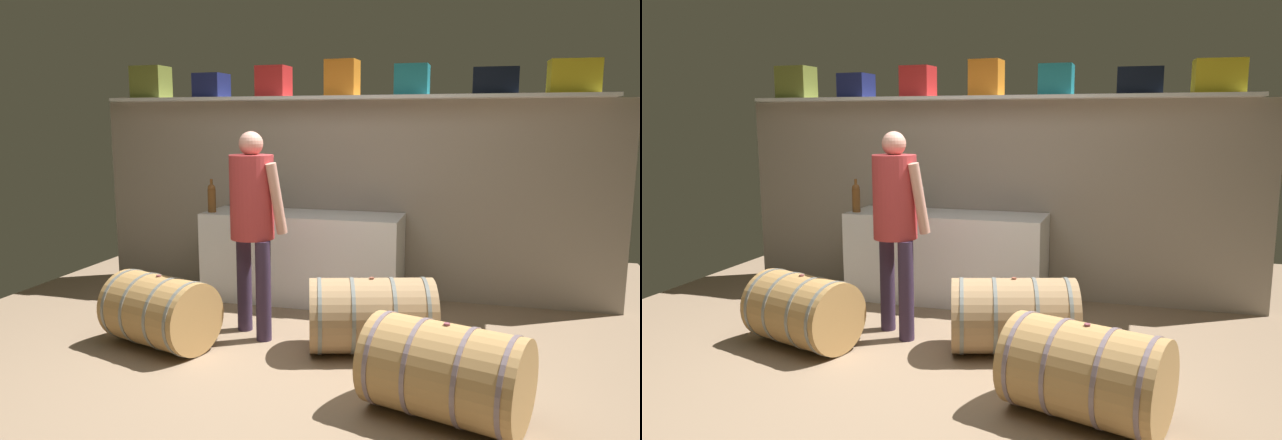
{
  "view_description": "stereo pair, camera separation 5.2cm",
  "coord_description": "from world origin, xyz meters",
  "views": [
    {
      "loc": [
        1.33,
        -3.43,
        1.71
      ],
      "look_at": [
        0.24,
        0.51,
        1.04
      ],
      "focal_mm": 33.18,
      "sensor_mm": 36.0,
      "label": 1
    },
    {
      "loc": [
        1.38,
        -3.42,
        1.71
      ],
      "look_at": [
        0.24,
        0.51,
        1.04
      ],
      "focal_mm": 33.18,
      "sensor_mm": 36.0,
      "label": 2
    }
  ],
  "objects": [
    {
      "name": "wine_glass",
      "position": [
        -0.53,
        1.7,
        0.95
      ],
      "size": [
        0.07,
        0.07,
        0.14
      ],
      "color": "white",
      "rests_on": "work_cabinet"
    },
    {
      "name": "toolcase_orange",
      "position": [
        0.01,
        2.11,
        2.12
      ],
      "size": [
        0.3,
        0.26,
        0.33
      ],
      "primitive_type": "cube",
      "rotation": [
        0.0,
        0.0,
        -0.06
      ],
      "color": "orange",
      "rests_on": "high_shelf_board"
    },
    {
      "name": "work_cabinet",
      "position": [
        -0.33,
        1.9,
        0.43
      ],
      "size": [
        1.9,
        0.61,
        0.85
      ],
      "primitive_type": "cube",
      "color": "silver",
      "rests_on": "ground"
    },
    {
      "name": "high_shelf_board",
      "position": [
        0.0,
        2.11,
        1.94
      ],
      "size": [
        4.78,
        0.4,
        0.03
      ],
      "primitive_type": "cube",
      "color": "silver",
      "rests_on": "back_wall_panel"
    },
    {
      "name": "wine_bottle_clear",
      "position": [
        -0.57,
        1.84,
        1.0
      ],
      "size": [
        0.07,
        0.07,
        0.33
      ],
      "color": "#B4BFBC",
      "rests_on": "work_cabinet"
    },
    {
      "name": "toolcase_black",
      "position": [
        1.39,
        2.11,
        2.07
      ],
      "size": [
        0.39,
        0.27,
        0.23
      ],
      "primitive_type": "cube",
      "rotation": [
        0.0,
        0.0,
        0.02
      ],
      "color": "black",
      "rests_on": "high_shelf_board"
    },
    {
      "name": "toolcase_yellow",
      "position": [
        2.03,
        2.11,
        2.1
      ],
      "size": [
        0.42,
        0.27,
        0.28
      ],
      "primitive_type": "cube",
      "rotation": [
        0.0,
        0.0,
        0.07
      ],
      "color": "yellow",
      "rests_on": "high_shelf_board"
    },
    {
      "name": "toolcase_olive",
      "position": [
        -2.02,
        2.11,
        2.12
      ],
      "size": [
        0.35,
        0.28,
        0.32
      ],
      "primitive_type": "cube",
      "rotation": [
        0.0,
        0.0,
        -0.03
      ],
      "color": "olive",
      "rests_on": "high_shelf_board"
    },
    {
      "name": "wine_bottle_amber",
      "position": [
        -1.19,
        1.74,
        1.0
      ],
      "size": [
        0.08,
        0.08,
        0.32
      ],
      "color": "brown",
      "rests_on": "work_cabinet"
    },
    {
      "name": "wine_barrel_near",
      "position": [
        0.56,
        0.76,
        0.29
      ],
      "size": [
        1.04,
        0.8,
        0.58
      ],
      "rotation": [
        0.0,
        0.0,
        0.29
      ],
      "color": "#A07D56",
      "rests_on": "ground"
    },
    {
      "name": "wine_barrel_far",
      "position": [
        -1.02,
        0.44,
        0.28
      ],
      "size": [
        0.93,
        0.77,
        0.57
      ],
      "rotation": [
        0.0,
        0.0,
        -0.31
      ],
      "color": "#AA7F48",
      "rests_on": "ground"
    },
    {
      "name": "wine_bottle_dark",
      "position": [
        -0.72,
        1.84,
        0.98
      ],
      "size": [
        0.07,
        0.07,
        0.31
      ],
      "color": "black",
      "rests_on": "work_cabinet"
    },
    {
      "name": "wine_barrel_flank",
      "position": [
        1.17,
        -0.13,
        0.29
      ],
      "size": [
        1.04,
        0.81,
        0.58
      ],
      "rotation": [
        0.0,
        0.0,
        -0.3
      ],
      "color": "tan",
      "rests_on": "ground"
    },
    {
      "name": "winemaker_pouring",
      "position": [
        -0.42,
        0.87,
        1.01
      ],
      "size": [
        0.51,
        0.49,
        1.64
      ],
      "rotation": [
        0.0,
        0.0,
        -0.65
      ],
      "color": "#35263D",
      "rests_on": "ground"
    },
    {
      "name": "ground_plane",
      "position": [
        0.0,
        0.57,
        -0.01
      ],
      "size": [
        6.39,
        7.72,
        0.02
      ],
      "primitive_type": "cube",
      "color": "#887057"
    },
    {
      "name": "toolcase_teal",
      "position": [
        0.66,
        2.11,
        2.09
      ],
      "size": [
        0.3,
        0.27,
        0.28
      ],
      "primitive_type": "cube",
      "rotation": [
        0.0,
        0.0,
        0.0
      ],
      "color": "#1A7884",
      "rests_on": "high_shelf_board"
    },
    {
      "name": "back_wall_panel",
      "position": [
        0.0,
        2.26,
        0.96
      ],
      "size": [
        5.19,
        0.1,
        1.92
      ],
      "primitive_type": "cube",
      "color": "gray",
      "rests_on": "ground"
    },
    {
      "name": "toolcase_navy",
      "position": [
        -1.34,
        2.11,
        2.07
      ],
      "size": [
        0.3,
        0.3,
        0.24
      ],
      "primitive_type": "cube",
      "rotation": [
        0.0,
        0.0,
        -0.06
      ],
      "color": "navy",
      "rests_on": "high_shelf_board"
    },
    {
      "name": "toolcase_red",
      "position": [
        -0.68,
        2.11,
        2.1
      ],
      "size": [
        0.31,
        0.27,
        0.29
      ],
      "primitive_type": "cube",
      "rotation": [
        0.0,
        0.0,
        -0.07
      ],
      "color": "red",
      "rests_on": "high_shelf_board"
    }
  ]
}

